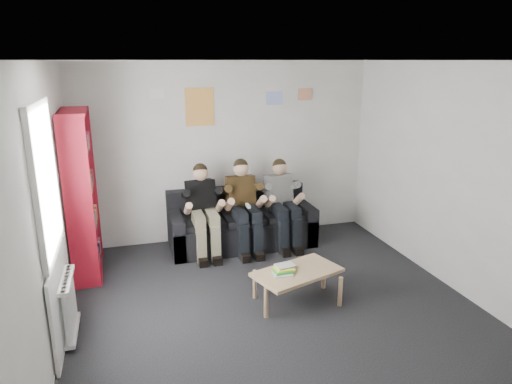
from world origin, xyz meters
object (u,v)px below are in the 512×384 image
bookshelf (82,195)px  person_right (283,204)px  person_middle (244,206)px  coffee_table (297,274)px  sofa (241,225)px  person_left (204,211)px

bookshelf → person_right: 2.80m
bookshelf → person_middle: size_ratio=1.60×
coffee_table → person_right: person_right is taller
sofa → person_left: (-0.60, -0.20, 0.35)m
coffee_table → person_left: bearing=114.7°
bookshelf → person_right: size_ratio=1.64×
coffee_table → bookshelf: bearing=147.4°
coffee_table → person_right: bearing=76.0°
bookshelf → person_left: size_ratio=1.64×
bookshelf → person_left: (1.57, 0.18, -0.42)m
person_right → coffee_table: bearing=-111.6°
person_middle → coffee_table: bearing=-84.6°
person_middle → person_right: person_middle is taller
bookshelf → person_middle: bookshelf is taller
sofa → person_middle: size_ratio=1.61×
bookshelf → person_middle: bearing=2.8°
person_left → person_right: size_ratio=1.00×
coffee_table → person_middle: bearing=96.0°
bookshelf → person_middle: 2.21m
sofa → person_left: person_left is taller
person_left → person_right: 1.19m
coffee_table → person_middle: size_ratio=0.74×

